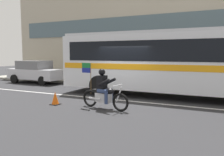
{
  "coord_description": "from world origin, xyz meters",
  "views": [
    {
      "loc": [
        4.24,
        -10.22,
        2.13
      ],
      "look_at": [
        -0.29,
        -0.69,
        1.03
      ],
      "focal_mm": 36.84,
      "sensor_mm": 36.0,
      "label": 1
    }
  ],
  "objects_px": {
    "transit_bus": "(175,59)",
    "parked_sedan_curbside": "(36,71)",
    "fire_hydrant": "(170,80)",
    "traffic_cone": "(55,99)",
    "motorcycle_with_rider": "(104,92)"
  },
  "relations": [
    {
      "from": "transit_bus",
      "to": "traffic_cone",
      "type": "height_order",
      "value": "transit_bus"
    },
    {
      "from": "traffic_cone",
      "to": "parked_sedan_curbside",
      "type": "bearing_deg",
      "value": 139.15
    },
    {
      "from": "motorcycle_with_rider",
      "to": "fire_hydrant",
      "type": "bearing_deg",
      "value": 78.39
    },
    {
      "from": "transit_bus",
      "to": "parked_sedan_curbside",
      "type": "xyz_separation_m",
      "value": [
        -10.24,
        1.39,
        -1.03
      ]
    },
    {
      "from": "transit_bus",
      "to": "motorcycle_with_rider",
      "type": "height_order",
      "value": "transit_bus"
    },
    {
      "from": "transit_bus",
      "to": "parked_sedan_curbside",
      "type": "relative_size",
      "value": 2.63
    },
    {
      "from": "parked_sedan_curbside",
      "to": "traffic_cone",
      "type": "relative_size",
      "value": 7.88
    },
    {
      "from": "transit_bus",
      "to": "parked_sedan_curbside",
      "type": "bearing_deg",
      "value": 172.28
    },
    {
      "from": "parked_sedan_curbside",
      "to": "traffic_cone",
      "type": "bearing_deg",
      "value": -40.85
    },
    {
      "from": "transit_bus",
      "to": "traffic_cone",
      "type": "bearing_deg",
      "value": -137.77
    },
    {
      "from": "fire_hydrant",
      "to": "transit_bus",
      "type": "bearing_deg",
      "value": -75.66
    },
    {
      "from": "parked_sedan_curbside",
      "to": "transit_bus",
      "type": "bearing_deg",
      "value": -7.72
    },
    {
      "from": "fire_hydrant",
      "to": "traffic_cone",
      "type": "relative_size",
      "value": 1.36
    },
    {
      "from": "transit_bus",
      "to": "parked_sedan_curbside",
      "type": "height_order",
      "value": "transit_bus"
    },
    {
      "from": "transit_bus",
      "to": "fire_hydrant",
      "type": "bearing_deg",
      "value": 104.34
    }
  ]
}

